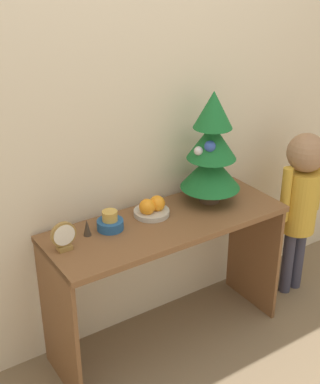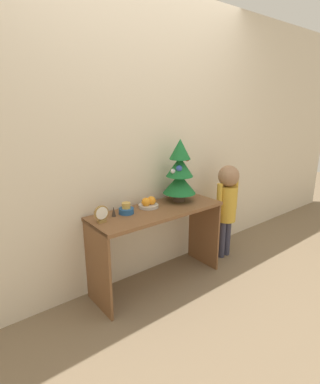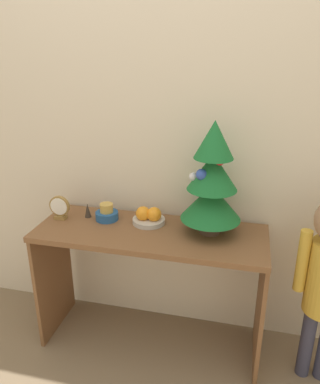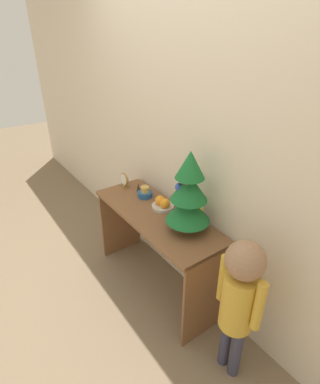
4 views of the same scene
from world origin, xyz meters
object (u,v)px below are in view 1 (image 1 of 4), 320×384
desk_clock (64,237)px  child_figure (301,193)px  fruit_bowl (152,208)px  singing_bowl (110,222)px  figurine (87,228)px  mini_tree (212,150)px

desk_clock → child_figure: (1.39, -0.07, -0.13)m
fruit_bowl → child_figure: bearing=-8.4°
singing_bowl → figurine: size_ratio=1.54×
fruit_bowl → figurine: 0.35m
desk_clock → fruit_bowl: bearing=7.2°
figurine → mini_tree: bearing=-2.2°
desk_clock → figurine: desk_clock is taller
mini_tree → child_figure: bearing=-10.2°
figurine → child_figure: (1.25, -0.13, -0.11)m
mini_tree → fruit_bowl: bearing=174.8°
desk_clock → child_figure: bearing=-2.9°
child_figure → fruit_bowl: bearing=171.6°
figurine → singing_bowl: bearing=-2.9°
desk_clock → child_figure: child_figure is taller
singing_bowl → fruit_bowl: bearing=2.4°
figurine → desk_clock: bearing=-157.2°
desk_clock → child_figure: 1.40m
mini_tree → child_figure: 0.68m
fruit_bowl → figurine: size_ratio=2.16×
mini_tree → singing_bowl: size_ratio=4.63×
singing_bowl → child_figure: 1.15m
singing_bowl → child_figure: bearing=-6.2°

